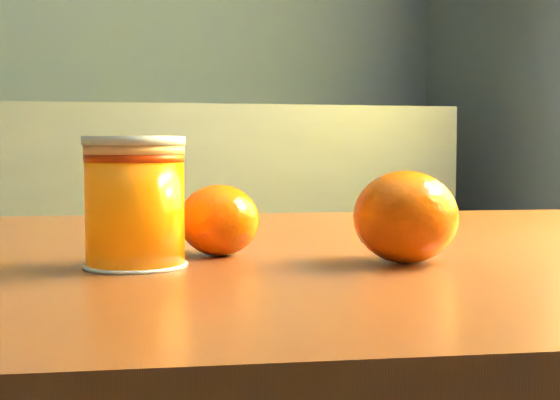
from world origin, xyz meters
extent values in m
cube|color=brown|center=(0.87, -0.03, 0.70)|extent=(1.00, 0.74, 0.04)
cylinder|color=orange|center=(0.74, -0.10, 0.76)|extent=(0.07, 0.07, 0.08)
cylinder|color=#FFAD68|center=(0.74, -0.10, 0.80)|extent=(0.07, 0.07, 0.01)
cylinder|color=silver|center=(0.74, -0.10, 0.80)|extent=(0.07, 0.07, 0.00)
ellipsoid|color=#DF5004|center=(0.93, -0.12, 0.75)|extent=(0.09, 0.09, 0.07)
ellipsoid|color=#DF5004|center=(0.81, -0.06, 0.74)|extent=(0.06, 0.06, 0.05)
camera|label=1|loc=(0.73, -0.64, 0.80)|focal=50.00mm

